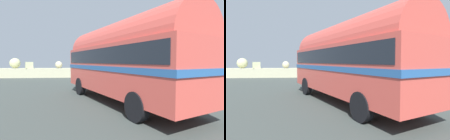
% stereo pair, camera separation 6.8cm
% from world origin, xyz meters
% --- Properties ---
extents(ground, '(32.00, 26.00, 0.02)m').
position_xyz_m(ground, '(0.00, 0.00, 0.01)').
color(ground, '#3A413E').
extents(breakwater, '(31.36, 2.15, 2.46)m').
position_xyz_m(breakwater, '(0.29, 11.81, 0.75)').
color(breakwater, '#B5B391').
rests_on(breakwater, ground).
extents(vintage_coach, '(5.79, 8.79, 3.70)m').
position_xyz_m(vintage_coach, '(-1.80, -1.62, 2.05)').
color(vintage_coach, black).
rests_on(vintage_coach, ground).
extents(parked_car_nearest, '(4.21, 1.99, 1.86)m').
position_xyz_m(parked_car_nearest, '(5.80, 3.75, 0.97)').
color(parked_car_nearest, black).
rests_on(parked_car_nearest, ground).
extents(lamp_post, '(0.87, 0.49, 6.12)m').
position_xyz_m(lamp_post, '(2.89, 6.33, 3.47)').
color(lamp_post, '#5B5B60').
rests_on(lamp_post, ground).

